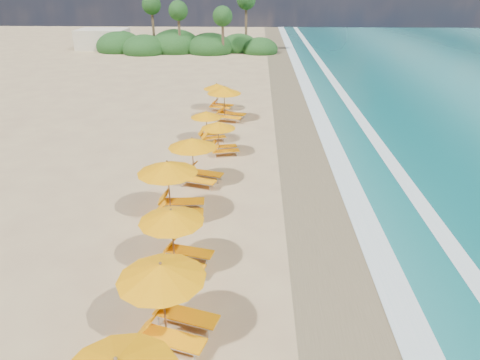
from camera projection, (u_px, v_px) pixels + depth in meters
name	position (u px, v px, depth m)	size (l,w,h in m)	color
ground	(240.00, 203.00, 20.72)	(160.00, 160.00, 0.00)	tan
wet_sand	(325.00, 205.00, 20.58)	(4.00, 160.00, 0.01)	olive
surf_foam	(384.00, 205.00, 20.47)	(4.00, 160.00, 0.01)	white
station_2	(169.00, 296.00, 12.49)	(3.24, 3.15, 2.58)	olive
station_3	(177.00, 235.00, 15.68)	(2.92, 2.81, 2.38)	olive
station_4	(174.00, 185.00, 19.06)	(3.01, 2.82, 2.67)	olive
station_5	(196.00, 158.00, 22.20)	(3.13, 3.05, 2.48)	olive
station_6	(221.00, 135.00, 26.00)	(2.56, 2.47, 2.08)	olive
station_7	(209.00, 124.00, 28.15)	(2.62, 2.58, 2.04)	olive
station_8	(227.00, 101.00, 32.13)	(3.24, 3.17, 2.56)	olive
station_9	(219.00, 95.00, 34.76)	(2.65, 2.56, 2.15)	olive
treeline	(182.00, 45.00, 61.93)	(25.80, 8.80, 9.74)	#163D14
beach_building	(103.00, 39.00, 64.45)	(7.00, 5.00, 2.80)	beige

